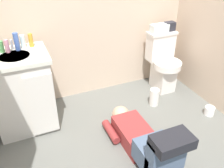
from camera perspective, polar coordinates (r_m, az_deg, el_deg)
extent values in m
cube|color=#5F605B|center=(2.57, 2.23, -12.79)|extent=(3.00, 2.94, 0.04)
cube|color=silver|center=(3.29, 11.80, 1.88)|extent=(0.22, 0.30, 0.38)
cylinder|color=silver|center=(3.16, 12.76, 4.39)|extent=(0.35, 0.35, 0.08)
cube|color=silver|center=(3.23, 11.21, 8.50)|extent=(0.34, 0.17, 0.34)
cube|color=silver|center=(3.17, 11.55, 11.58)|extent=(0.36, 0.19, 0.03)
cube|color=silver|center=(2.65, -20.06, -2.12)|extent=(0.56, 0.48, 0.78)
cube|color=silver|center=(2.47, -21.75, 5.88)|extent=(0.60, 0.52, 0.04)
cylinder|color=silver|center=(2.45, -21.70, 5.60)|extent=(0.28, 0.28, 0.05)
cube|color=silver|center=(2.46, -15.92, -4.80)|extent=(0.26, 0.03, 0.66)
cylinder|color=silver|center=(2.57, -22.30, 8.48)|extent=(0.02, 0.02, 0.10)
cube|color=maroon|center=(2.48, 5.34, -11.62)|extent=(0.29, 0.52, 0.17)
sphere|color=tan|center=(2.69, 2.04, -7.13)|extent=(0.19, 0.19, 0.19)
cube|color=#4A5C74|center=(2.20, 10.02, -15.54)|extent=(0.31, 0.28, 0.20)
cube|color=#4A5C74|center=(2.04, 12.49, -15.74)|extent=(0.31, 0.12, 0.32)
cube|color=black|center=(1.89, 13.88, -12.96)|extent=(0.31, 0.19, 0.09)
cylinder|color=maroon|center=(2.54, -0.27, -10.98)|extent=(0.08, 0.30, 0.08)
cube|color=silver|center=(3.12, 10.97, 12.62)|extent=(0.22, 0.11, 0.10)
cube|color=#26262D|center=(3.21, 13.28, 12.94)|extent=(0.12, 0.09, 0.11)
cylinder|color=#529853|center=(2.55, -24.37, 7.91)|extent=(0.04, 0.04, 0.11)
cylinder|color=pink|center=(2.52, -23.25, 8.10)|extent=(0.04, 0.04, 0.12)
cylinder|color=#4463B1|center=(2.53, -21.34, 9.18)|extent=(0.05, 0.05, 0.17)
cylinder|color=silver|center=(2.58, -20.07, 9.34)|extent=(0.05, 0.05, 0.13)
cylinder|color=gold|center=(2.57, -18.37, 9.63)|extent=(0.04, 0.04, 0.13)
cylinder|color=white|center=(2.99, 9.80, -3.02)|extent=(0.11, 0.11, 0.21)
cylinder|color=white|center=(3.03, 21.74, -5.82)|extent=(0.11, 0.11, 0.10)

